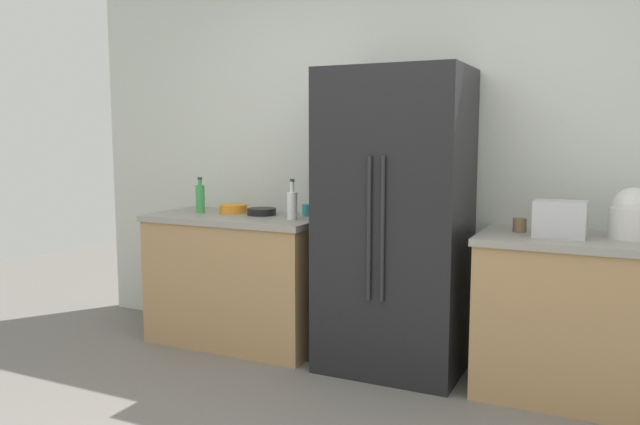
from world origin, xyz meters
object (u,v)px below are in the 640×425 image
(cup_a, at_px, (307,210))
(bowl_a, at_px, (262,212))
(refrigerator, at_px, (394,222))
(bottle_b, at_px, (292,204))
(bowl_b, at_px, (233,209))
(toaster, at_px, (560,219))
(bottle_a, at_px, (200,198))
(rice_cooker, at_px, (633,215))
(cup_c, at_px, (520,225))

(cup_a, bearing_deg, bowl_a, -162.40)
(refrigerator, height_order, bottle_b, refrigerator)
(cup_a, xyz_separation_m, bowl_b, (-0.55, -0.08, -0.01))
(toaster, xyz_separation_m, bottle_b, (-1.63, 0.02, 0.00))
(bottle_a, bearing_deg, cup_a, 13.16)
(refrigerator, relative_size, bottle_a, 7.27)
(rice_cooker, height_order, bottle_a, rice_cooker)
(rice_cooker, xyz_separation_m, cup_a, (-1.97, 0.10, -0.08))
(bottle_a, distance_m, bowl_a, 0.47)
(toaster, bearing_deg, cup_c, 154.31)
(rice_cooker, bearing_deg, bowl_b, 179.46)
(refrigerator, height_order, bowl_a, refrigerator)
(cup_a, xyz_separation_m, cup_c, (1.40, -0.12, -0.00))
(refrigerator, relative_size, rice_cooker, 6.72)
(bowl_a, bearing_deg, bottle_b, -20.33)
(refrigerator, xyz_separation_m, bottle_b, (-0.69, -0.02, 0.08))
(cup_a, xyz_separation_m, bowl_a, (-0.30, -0.10, -0.02))
(rice_cooker, distance_m, bottle_b, 1.98)
(rice_cooker, distance_m, cup_a, 1.97)
(rice_cooker, relative_size, cup_a, 3.43)
(bottle_b, relative_size, cup_a, 3.32)
(refrigerator, relative_size, bowl_a, 9.23)
(bowl_a, bearing_deg, toaster, -3.87)
(toaster, bearing_deg, bottle_a, 178.80)
(toaster, bearing_deg, bottle_b, 179.27)
(bowl_b, bearing_deg, toaster, -3.91)
(rice_cooker, bearing_deg, cup_c, -178.08)
(refrigerator, bearing_deg, bottle_a, 179.58)
(toaster, distance_m, bottle_b, 1.63)
(bottle_b, distance_m, cup_c, 1.41)
(refrigerator, distance_m, bowl_a, 0.99)
(rice_cooker, distance_m, bowl_a, 2.27)
(refrigerator, height_order, bottle_a, refrigerator)
(bottle_a, bearing_deg, rice_cooker, 1.58)
(rice_cooker, height_order, bottle_b, rice_cooker)
(rice_cooker, relative_size, bottle_b, 1.03)
(bowl_b, bearing_deg, bowl_a, -4.26)
(bottle_a, bearing_deg, toaster, -1.20)
(rice_cooker, distance_m, bottle_a, 2.72)
(cup_a, height_order, bowl_a, cup_a)
(bottle_b, bearing_deg, bowl_a, 159.67)
(bottle_a, bearing_deg, refrigerator, -0.42)
(toaster, height_order, cup_a, toaster)
(bowl_a, bearing_deg, rice_cooker, -0.14)
(cup_a, bearing_deg, bowl_b, -171.90)
(bowl_b, bearing_deg, cup_c, -1.26)
(bottle_a, bearing_deg, cup_c, 1.49)
(cup_c, bearing_deg, bottle_a, -178.51)
(bowl_a, distance_m, bowl_b, 0.24)
(rice_cooker, relative_size, cup_c, 3.47)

